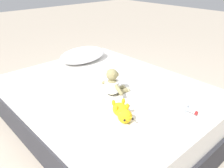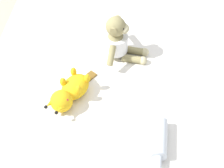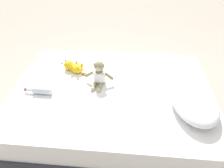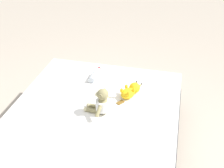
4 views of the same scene
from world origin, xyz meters
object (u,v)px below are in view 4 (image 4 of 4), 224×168
at_px(plush_yellow_creature, 131,91).
at_px(glass_bottle, 95,76).
at_px(bed, 90,142).
at_px(plush_monkey, 102,103).

height_order(plush_yellow_creature, glass_bottle, plush_yellow_creature).
bearing_deg(bed, plush_yellow_creature, -121.39).
xyz_separation_m(plush_monkey, glass_bottle, (0.21, -0.50, -0.06)).
distance_m(plush_monkey, plush_yellow_creature, 0.36).
xyz_separation_m(bed, glass_bottle, (0.14, -0.63, 0.27)).
relative_size(plush_yellow_creature, glass_bottle, 1.25).
bearing_deg(bed, glass_bottle, -77.75).
distance_m(bed, plush_monkey, 0.37).
bearing_deg(glass_bottle, plush_yellow_creature, 153.76).
distance_m(bed, plush_yellow_creature, 0.59).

